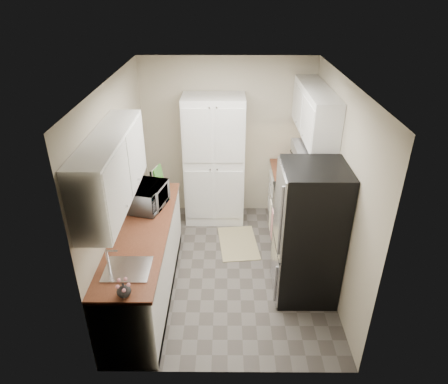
% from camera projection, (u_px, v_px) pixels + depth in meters
% --- Properties ---
extents(ground, '(3.20, 3.20, 0.00)m').
position_uv_depth(ground, '(227.00, 269.00, 5.38)').
color(ground, '#56514C').
rests_on(ground, ground).
extents(room_shell, '(2.64, 3.24, 2.52)m').
position_uv_depth(room_shell, '(226.00, 158.00, 4.60)').
color(room_shell, beige).
rests_on(room_shell, ground).
extents(pantry_cabinet, '(0.90, 0.55, 2.00)m').
position_uv_depth(pantry_cabinet, '(214.00, 161.00, 6.06)').
color(pantry_cabinet, white).
rests_on(pantry_cabinet, ground).
extents(base_cabinet_left, '(0.60, 2.30, 0.88)m').
position_uv_depth(base_cabinet_left, '(145.00, 263.00, 4.80)').
color(base_cabinet_left, white).
rests_on(base_cabinet_left, ground).
extents(countertop_left, '(0.63, 2.33, 0.04)m').
position_uv_depth(countertop_left, '(142.00, 231.00, 4.58)').
color(countertop_left, brown).
rests_on(countertop_left, base_cabinet_left).
extents(base_cabinet_right, '(0.60, 0.80, 0.88)m').
position_uv_depth(base_cabinet_right, '(291.00, 197.00, 6.21)').
color(base_cabinet_right, white).
rests_on(base_cabinet_right, ground).
extents(countertop_right, '(0.63, 0.83, 0.04)m').
position_uv_depth(countertop_right, '(293.00, 171.00, 6.00)').
color(countertop_right, brown).
rests_on(countertop_right, base_cabinet_right).
extents(electric_range, '(0.71, 0.78, 1.13)m').
position_uv_depth(electric_range, '(298.00, 223.00, 5.49)').
color(electric_range, '#B7B7BC').
rests_on(electric_range, ground).
extents(refrigerator, '(0.70, 0.72, 1.70)m').
position_uv_depth(refrigerator, '(309.00, 234.00, 4.61)').
color(refrigerator, '#B7B7BC').
rests_on(refrigerator, ground).
extents(microwave, '(0.48, 0.61, 0.30)m').
position_uv_depth(microwave, '(148.00, 197.00, 4.94)').
color(microwave, '#B5B4B9').
rests_on(microwave, countertop_left).
extents(wine_bottle, '(0.08, 0.08, 0.32)m').
position_uv_depth(wine_bottle, '(152.00, 185.00, 5.18)').
color(wine_bottle, black).
rests_on(wine_bottle, countertop_left).
extents(flower_vase, '(0.16, 0.16, 0.14)m').
position_uv_depth(flower_vase, '(124.00, 290.00, 3.59)').
color(flower_vase, white).
rests_on(flower_vase, countertop_left).
extents(cutting_board, '(0.07, 0.23, 0.30)m').
position_uv_depth(cutting_board, '(159.00, 177.00, 5.43)').
color(cutting_board, '#3C852E').
rests_on(cutting_board, countertop_left).
extents(toaster_oven, '(0.47, 0.52, 0.25)m').
position_uv_depth(toaster_oven, '(300.00, 163.00, 5.90)').
color(toaster_oven, silver).
rests_on(toaster_oven, countertop_right).
extents(fruit_basket, '(0.28, 0.28, 0.11)m').
position_uv_depth(fruit_basket, '(300.00, 152.00, 5.80)').
color(fruit_basket, '#EA3D00').
rests_on(fruit_basket, toaster_oven).
extents(kitchen_mat, '(0.62, 0.91, 0.01)m').
position_uv_depth(kitchen_mat, '(238.00, 243.00, 5.89)').
color(kitchen_mat, tan).
rests_on(kitchen_mat, ground).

